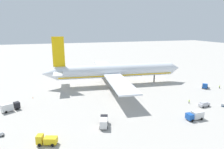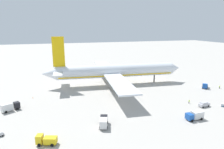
% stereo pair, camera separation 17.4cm
% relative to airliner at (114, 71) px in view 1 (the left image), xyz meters
% --- Properties ---
extents(ground_plane, '(600.00, 600.00, 0.00)m').
position_rel_airliner_xyz_m(ground_plane, '(1.28, -0.18, -7.68)').
color(ground_plane, '#ADA8A0').
extents(airliner, '(77.25, 76.01, 26.68)m').
position_rel_airliner_xyz_m(airliner, '(0.00, 0.00, 0.00)').
color(airliner, silver).
rests_on(airliner, ground).
extents(service_truck_0, '(6.78, 4.95, 3.15)m').
position_rel_airliner_xyz_m(service_truck_0, '(-48.92, -21.71, -5.96)').
color(service_truck_0, black).
rests_on(service_truck_0, ground).
extents(service_truck_1, '(5.21, 5.20, 2.78)m').
position_rel_airliner_xyz_m(service_truck_1, '(43.63, -20.54, -6.29)').
color(service_truck_1, '#194CA5').
rests_on(service_truck_1, ground).
extents(service_truck_2, '(6.29, 2.99, 2.84)m').
position_rel_airliner_xyz_m(service_truck_2, '(13.47, -49.10, -6.12)').
color(service_truck_2, '#194CA5').
rests_on(service_truck_2, ground).
extents(service_truck_3, '(5.84, 3.71, 2.84)m').
position_rel_airliner_xyz_m(service_truck_3, '(-35.71, -49.42, -6.27)').
color(service_truck_3, yellow).
rests_on(service_truck_3, ground).
extents(service_truck_4, '(4.02, 6.24, 2.93)m').
position_rel_airliner_xyz_m(service_truck_4, '(-18.07, -44.33, -6.04)').
color(service_truck_4, black).
rests_on(service_truck_4, ground).
extents(service_van, '(5.00, 2.59, 1.97)m').
position_rel_airliner_xyz_m(service_van, '(24.84, -40.77, -6.65)').
color(service_van, silver).
rests_on(service_van, ground).
extents(baggage_cart_0, '(2.84, 2.73, 1.21)m').
position_rel_airliner_xyz_m(baggage_cart_0, '(32.84, -42.75, -7.01)').
color(baggage_cart_0, '#26598C').
rests_on(baggage_cart_0, ground).
extents(baggage_cart_2, '(1.85, 3.10, 1.49)m').
position_rel_airliner_xyz_m(baggage_cart_2, '(44.88, 45.39, -6.87)').
color(baggage_cart_2, '#26598C').
rests_on(baggage_cart_2, ground).
extents(ground_worker_0, '(0.56, 0.56, 1.66)m').
position_rel_airliner_xyz_m(ground_worker_0, '(50.41, -23.42, -6.84)').
color(ground_worker_0, black).
rests_on(ground_worker_0, ground).
extents(ground_worker_2, '(0.56, 0.56, 1.68)m').
position_rel_airliner_xyz_m(ground_worker_2, '(21.35, -36.10, -6.83)').
color(ground_worker_2, black).
rests_on(ground_worker_2, ground).
extents(traffic_cone_0, '(0.36, 0.36, 0.55)m').
position_rel_airliner_xyz_m(traffic_cone_0, '(-41.69, -9.43, -7.41)').
color(traffic_cone_0, orange).
rests_on(traffic_cone_0, ground).
extents(traffic_cone_1, '(0.36, 0.36, 0.55)m').
position_rel_airliner_xyz_m(traffic_cone_1, '(32.57, 42.67, -7.41)').
color(traffic_cone_1, orange).
rests_on(traffic_cone_1, ground).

